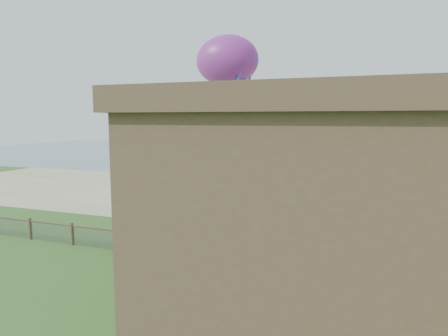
{
  "coord_description": "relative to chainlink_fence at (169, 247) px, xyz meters",
  "views": [
    {
      "loc": [
        9.24,
        -11.06,
        6.91
      ],
      "look_at": [
        2.16,
        8.0,
        4.4
      ],
      "focal_mm": 32.0,
      "sensor_mm": 36.0,
      "label": 1
    }
  ],
  "objects": [
    {
      "name": "ground",
      "position": [
        0.0,
        -6.0,
        -0.55
      ],
      "size": [
        160.0,
        160.0,
        0.0
      ],
      "primitive_type": "plane",
      "color": "#325B1F",
      "rests_on": "ground"
    },
    {
      "name": "ocean",
      "position": [
        0.0,
        60.0,
        -0.55
      ],
      "size": [
        160.0,
        68.0,
        0.02
      ],
      "primitive_type": "cube",
      "color": "slate",
      "rests_on": "ground"
    },
    {
      "name": "picnic_table",
      "position": [
        3.43,
        -2.72,
        -0.15
      ],
      "size": [
        2.3,
        2.07,
        0.8
      ],
      "primitive_type": null,
      "rotation": [
        0.0,
        0.0,
        -0.42
      ],
      "color": "brown",
      "rests_on": "ground"
    },
    {
      "name": "chainlink_fence",
      "position": [
        0.0,
        0.0,
        0.0
      ],
      "size": [
        36.2,
        0.2,
        1.25
      ],
      "primitive_type": null,
      "color": "#493A29",
      "rests_on": "ground"
    },
    {
      "name": "sand_beach",
      "position": [
        0.0,
        16.0,
        -0.55
      ],
      "size": [
        72.0,
        20.0,
        0.02
      ],
      "primitive_type": "cube",
      "color": "tan",
      "rests_on": "ground"
    },
    {
      "name": "octopus_kite",
      "position": [
        0.21,
        7.84,
        8.08
      ],
      "size": [
        4.62,
        4.02,
        7.95
      ],
      "primitive_type": null,
      "rotation": [
        0.0,
        0.0,
        0.4
      ],
      "color": "#FF2F28"
    }
  ]
}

